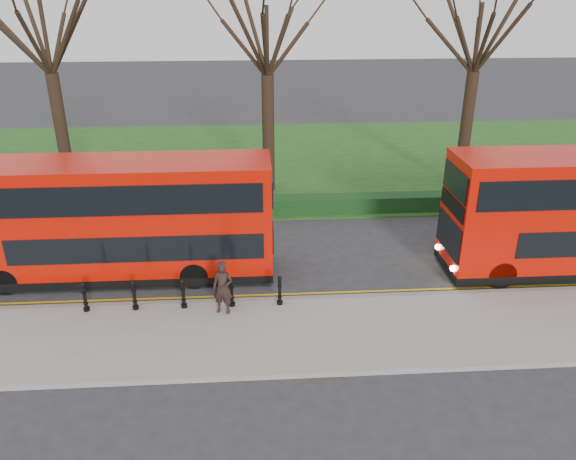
{
  "coord_description": "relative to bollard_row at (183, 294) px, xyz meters",
  "views": [
    {
      "loc": [
        1.19,
        -17.3,
        10.05
      ],
      "look_at": [
        2.35,
        0.5,
        2.0
      ],
      "focal_mm": 35.0,
      "sensor_mm": 36.0,
      "label": 1
    }
  ],
  "objects": [
    {
      "name": "grass_verge",
      "position": [
        1.19,
        16.35,
        -0.62
      ],
      "size": [
        60.0,
        18.0,
        0.06
      ],
      "primitive_type": "cube",
      "color": "#1A4617",
      "rests_on": "ground"
    },
    {
      "name": "ground",
      "position": [
        1.19,
        1.35,
        -0.65
      ],
      "size": [
        120.0,
        120.0,
        0.0
      ],
      "primitive_type": "plane",
      "color": "#28282B",
      "rests_on": "ground"
    },
    {
      "name": "bus_lead",
      "position": [
        -2.45,
        2.63,
        1.54
      ],
      "size": [
        10.91,
        2.51,
        4.34
      ],
      "color": "#BC0F03",
      "rests_on": "ground"
    },
    {
      "name": "pavement",
      "position": [
        1.19,
        -1.65,
        -0.57
      ],
      "size": [
        60.0,
        4.0,
        0.15
      ],
      "primitive_type": "cube",
      "color": "gray",
      "rests_on": "ground"
    },
    {
      "name": "kerb",
      "position": [
        1.19,
        0.35,
        -0.57
      ],
      "size": [
        60.0,
        0.25,
        0.16
      ],
      "primitive_type": "cube",
      "color": "slate",
      "rests_on": "ground"
    },
    {
      "name": "tree_right",
      "position": [
        13.19,
        11.35,
        7.13
      ],
      "size": [
        6.86,
        6.86,
        10.71
      ],
      "color": "black",
      "rests_on": "ground"
    },
    {
      "name": "bollard_row",
      "position": [
        0.0,
        0.0,
        0.0
      ],
      "size": [
        6.44,
        0.15,
        1.0
      ],
      "color": "black",
      "rests_on": "pavement"
    },
    {
      "name": "tree_mid",
      "position": [
        3.19,
        11.35,
        7.05
      ],
      "size": [
        6.79,
        6.79,
        10.6
      ],
      "color": "black",
      "rests_on": "ground"
    },
    {
      "name": "hedge",
      "position": [
        1.19,
        8.15,
        -0.25
      ],
      "size": [
        60.0,
        0.9,
        0.8
      ],
      "primitive_type": "cube",
      "color": "black",
      "rests_on": "ground"
    },
    {
      "name": "pedestrian",
      "position": [
        1.32,
        -0.37,
        0.4
      ],
      "size": [
        0.74,
        0.58,
        1.79
      ],
      "primitive_type": "imported",
      "rotation": [
        0.0,
        0.0,
        -0.26
      ],
      "color": "black",
      "rests_on": "pavement"
    },
    {
      "name": "yellow_line_inner",
      "position": [
        1.19,
        0.85,
        -0.64
      ],
      "size": [
        60.0,
        0.1,
        0.01
      ],
      "primitive_type": "cube",
      "color": "yellow",
      "rests_on": "ground"
    },
    {
      "name": "tree_left",
      "position": [
        -6.81,
        11.35,
        7.3
      ],
      "size": [
        7.0,
        7.0,
        10.94
      ],
      "color": "black",
      "rests_on": "ground"
    },
    {
      "name": "yellow_line_outer",
      "position": [
        1.19,
        0.65,
        -0.64
      ],
      "size": [
        60.0,
        0.1,
        0.01
      ],
      "primitive_type": "cube",
      "color": "yellow",
      "rests_on": "ground"
    }
  ]
}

